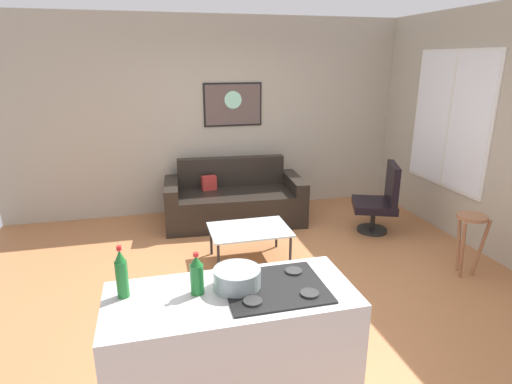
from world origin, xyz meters
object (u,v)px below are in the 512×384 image
at_px(armchair, 381,200).
at_px(soda_bottle, 122,274).
at_px(couch, 234,201).
at_px(wall_painting, 233,105).
at_px(mixing_bowl, 237,279).
at_px(coffee_table, 249,231).
at_px(bar_stool, 470,230).
at_px(soda_bottle_2, 197,275).

bearing_deg(armchair, soda_bottle, -142.22).
height_order(couch, armchair, armchair).
height_order(armchair, soda_bottle, soda_bottle).
bearing_deg(wall_painting, mixing_bowl, -101.02).
distance_m(coffee_table, bar_stool, 2.33).
relative_size(soda_bottle, mixing_bowl, 1.12).
distance_m(mixing_bowl, wall_painting, 4.01).
bearing_deg(coffee_table, couch, 86.45).
bearing_deg(soda_bottle_2, wall_painting, 75.64).
relative_size(armchair, wall_painting, 1.09).
relative_size(coffee_table, armchair, 0.96).
height_order(couch, coffee_table, couch).
bearing_deg(wall_painting, couch, -101.58).
distance_m(soda_bottle, soda_bottle_2, 0.43).
distance_m(armchair, soda_bottle_2, 3.67).
bearing_deg(armchair, coffee_table, -167.90).
distance_m(armchair, mixing_bowl, 3.49).
height_order(soda_bottle_2, wall_painting, wall_painting).
relative_size(soda_bottle, soda_bottle_2, 1.23).
bearing_deg(couch, soda_bottle, -111.78).
bearing_deg(soda_bottle_2, bar_stool, 21.73).
distance_m(coffee_table, soda_bottle, 2.43).
bearing_deg(soda_bottle_2, coffee_table, 68.74).
bearing_deg(bar_stool, wall_painting, 125.68).
distance_m(couch, wall_painting, 1.41).
bearing_deg(couch, bar_stool, -46.04).
relative_size(couch, coffee_table, 2.20).
distance_m(couch, soda_bottle, 3.58).
relative_size(coffee_table, wall_painting, 1.04).
height_order(coffee_table, bar_stool, bar_stool).
bearing_deg(bar_stool, coffee_table, 157.61).
xyz_separation_m(couch, wall_painting, (0.12, 0.57, 1.29)).
xyz_separation_m(coffee_table, soda_bottle_2, (-0.80, -2.06, 0.65)).
xyz_separation_m(coffee_table, bar_stool, (2.15, -0.88, 0.15)).
bearing_deg(mixing_bowl, soda_bottle, 174.19).
relative_size(bar_stool, mixing_bowl, 2.36).
bearing_deg(wall_painting, soda_bottle_2, -104.36).
height_order(couch, soda_bottle_2, soda_bottle_2).
xyz_separation_m(soda_bottle, soda_bottle_2, (0.42, -0.07, -0.03)).
height_order(couch, bar_stool, couch).
xyz_separation_m(coffee_table, soda_bottle, (-1.22, -1.99, 0.67)).
distance_m(soda_bottle, mixing_bowl, 0.67).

